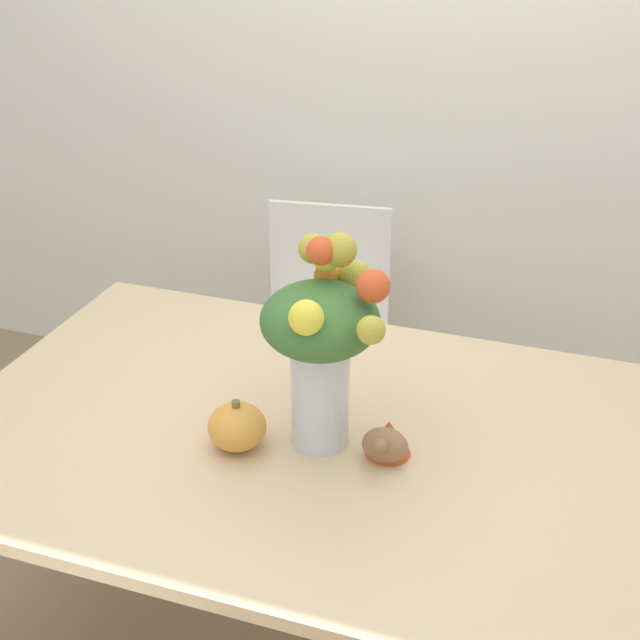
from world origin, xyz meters
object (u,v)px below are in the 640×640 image
flower_vase (323,337)px  dining_chair_near_window (322,338)px  turkey_figurine (387,441)px  pumpkin (237,426)px

flower_vase → dining_chair_near_window: size_ratio=0.53×
turkey_figurine → pumpkin: bearing=-167.5°
flower_vase → pumpkin: (-0.16, -0.09, -0.20)m
flower_vase → pumpkin: flower_vase is taller
pumpkin → dining_chair_near_window: dining_chair_near_window is taller
pumpkin → flower_vase: bearing=28.1°
flower_vase → turkey_figurine: flower_vase is taller
pumpkin → turkey_figurine: pumpkin is taller
pumpkin → turkey_figurine: 0.31m
pumpkin → turkey_figurine: bearing=12.5°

